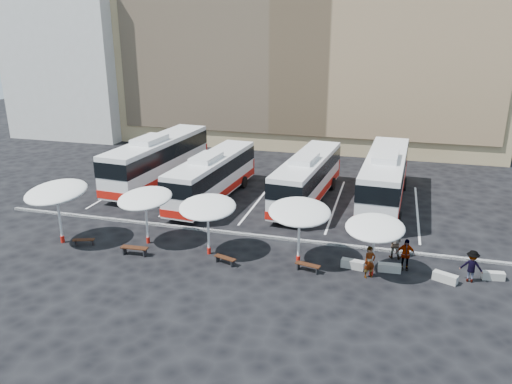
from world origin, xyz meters
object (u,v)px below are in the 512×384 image
(wood_bench_1, at_px, (134,249))
(bus_0, at_px, (158,158))
(bus_3, at_px, (385,177))
(sunshade_2, at_px, (208,207))
(bus_2, at_px, (307,177))
(conc_bench_1, at_px, (389,268))
(passenger_0, at_px, (370,262))
(passenger_2, at_px, (405,254))
(wood_bench_3, at_px, (308,266))
(wood_bench_2, at_px, (225,259))
(conc_bench_3, at_px, (493,276))
(passenger_3, at_px, (472,266))
(sunshade_4, at_px, (375,228))
(wood_bench_0, at_px, (84,241))
(conc_bench_0, at_px, (353,264))
(bus_1, at_px, (212,175))
(sunshade_3, at_px, (300,212))
(sunshade_0, at_px, (56,192))
(passenger_1, at_px, (395,243))
(sunshade_1, at_px, (145,198))
(conc_bench_2, at_px, (445,278))

(wood_bench_1, bearing_deg, bus_0, 110.03)
(bus_3, height_order, sunshade_2, bus_3)
(bus_2, distance_m, conc_bench_1, 12.37)
(passenger_0, xyz_separation_m, passenger_2, (1.88, 1.47, 0.02))
(bus_0, bearing_deg, wood_bench_3, -35.42)
(bus_3, height_order, conc_bench_1, bus_3)
(wood_bench_2, relative_size, conc_bench_3, 1.21)
(conc_bench_1, bearing_deg, conc_bench_3, 6.13)
(bus_0, relative_size, conc_bench_1, 10.97)
(wood_bench_2, height_order, passenger_3, passenger_3)
(passenger_2, bearing_deg, passenger_3, -12.89)
(sunshade_2, height_order, sunshade_4, sunshade_2)
(wood_bench_3, xyz_separation_m, conc_bench_1, (4.42, 1.19, -0.10))
(wood_bench_0, xyz_separation_m, conc_bench_0, (16.54, 1.41, -0.07))
(bus_1, xyz_separation_m, passenger_2, (14.55, -8.34, -1.03))
(sunshade_2, relative_size, sunshade_3, 0.86)
(sunshade_2, xyz_separation_m, sunshade_4, (9.62, -0.13, -0.17))
(bus_0, height_order, wood_bench_3, bus_0)
(sunshade_0, bearing_deg, bus_3, 33.60)
(bus_2, bearing_deg, passenger_3, -38.71)
(bus_1, height_order, passenger_1, bus_1)
(bus_2, height_order, sunshade_0, sunshade_0)
(passenger_1, xyz_separation_m, passenger_2, (0.60, -1.40, -0.01))
(passenger_0, bearing_deg, wood_bench_3, 151.30)
(conc_bench_3, height_order, passenger_1, passenger_1)
(sunshade_4, bearing_deg, bus_2, 116.82)
(sunshade_1, distance_m, passenger_3, 19.18)
(bus_3, bearing_deg, sunshade_0, -143.61)
(sunshade_2, distance_m, conc_bench_2, 13.77)
(conc_bench_0, relative_size, conc_bench_3, 1.11)
(bus_0, xyz_separation_m, bus_1, (6.01, -2.82, -0.24))
(conc_bench_2, xyz_separation_m, passenger_0, (-4.00, -0.57, 0.67))
(wood_bench_3, bearing_deg, wood_bench_2, -175.51)
(sunshade_4, xyz_separation_m, conc_bench_2, (3.87, 0.29, -2.59))
(wood_bench_3, bearing_deg, passenger_3, 7.97)
(bus_2, xyz_separation_m, sunshade_1, (-8.31, -10.48, 1.01))
(conc_bench_1, distance_m, passenger_3, 4.27)
(bus_3, height_order, passenger_0, bus_3)
(passenger_3, bearing_deg, wood_bench_1, 14.72)
(sunshade_0, xyz_separation_m, passenger_3, (24.35, 1.51, -2.47))
(sunshade_3, bearing_deg, passenger_0, -9.99)
(conc_bench_1, bearing_deg, wood_bench_0, -175.32)
(sunshade_3, height_order, passenger_0, sunshade_3)
(passenger_2, bearing_deg, bus_3, 93.40)
(sunshade_1, relative_size, sunshade_4, 1.22)
(wood_bench_2, relative_size, passenger_1, 0.76)
(bus_0, height_order, conc_bench_2, bus_0)
(sunshade_0, xyz_separation_m, sunshade_4, (19.18, 0.81, -0.54))
(bus_1, bearing_deg, wood_bench_2, -62.03)
(wood_bench_3, xyz_separation_m, passenger_2, (5.22, 1.70, 0.59))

